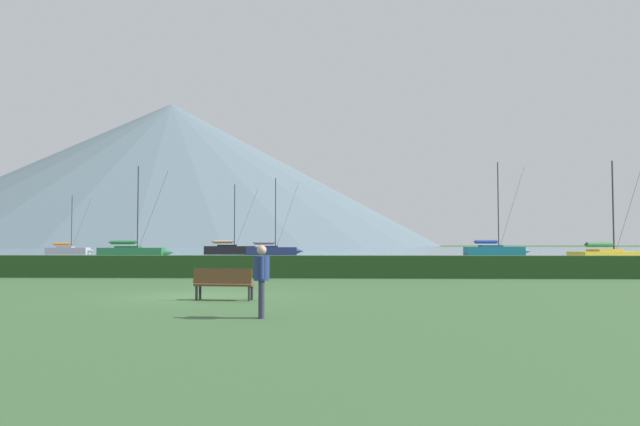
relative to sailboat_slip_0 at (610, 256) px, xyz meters
The scene contains 13 objects.
ground_plane 41.74m from the sailboat_slip_0, 128.68° to the right, with size 1000.00×1000.00×0.00m, color #385B33.
harbor_water 107.63m from the sailboat_slip_0, 104.03° to the left, with size 320.00×246.00×0.00m, color slate.
hedge_line 33.86m from the sailboat_slip_0, 140.40° to the right, with size 80.00×1.20×1.09m, color #284C23.
sailboat_slip_0 is the anchor object (origin of this frame).
sailboat_slip_1 33.79m from the sailboat_slip_0, 92.46° to the left, with size 9.09×3.29×12.71m.
sailboat_slip_2 80.13m from the sailboat_slip_0, 145.16° to the left, with size 7.53×2.59×9.31m.
sailboat_slip_3 49.36m from the sailboat_slip_0, 130.77° to the left, with size 8.42×3.54×11.09m.
sailboat_slip_4 60.60m from the sailboat_slip_0, 130.97° to the left, with size 9.25×3.50×10.98m.
sailboat_slip_6 50.75m from the sailboat_slip_0, 156.50° to the left, with size 8.69×3.13×10.78m.
park_bench_under_tree 42.15m from the sailboat_slip_0, 126.56° to the right, with size 1.81×0.65×0.95m.
person_seated_viewer 44.80m from the sailboat_slip_0, 121.46° to the right, with size 0.36×0.57×1.65m.
distant_hill_west_ridge 366.86m from the sailboat_slip_0, 121.63° to the left, with size 221.52×221.52×43.82m, color slate.
distant_hill_central_peak 332.55m from the sailboat_slip_0, 112.00° to the left, with size 308.00×308.00×82.70m, color slate.
Camera 1 is at (4.65, -19.87, 1.69)m, focal length 35.33 mm.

